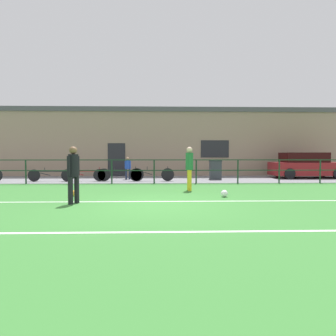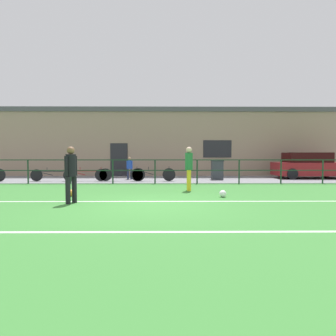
{
  "view_description": "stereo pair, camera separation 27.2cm",
  "coord_description": "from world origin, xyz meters",
  "px_view_note": "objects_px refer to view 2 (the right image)",
  "views": [
    {
      "loc": [
        0.21,
        -8.32,
        1.38
      ],
      "look_at": [
        0.6,
        4.16,
        0.83
      ],
      "focal_mm": 32.38,
      "sensor_mm": 36.0,
      "label": 1
    },
    {
      "loc": [
        0.48,
        -8.32,
        1.38
      ],
      "look_at": [
        0.6,
        4.16,
        0.83
      ],
      "focal_mm": 32.38,
      "sensor_mm": 36.0,
      "label": 2
    }
  ],
  "objects_px": {
    "player_striker": "(189,166)",
    "trash_bin_0": "(217,170)",
    "spectator_child": "(130,167)",
    "bicycle_parked_1": "(53,175)",
    "soccer_ball_match": "(71,193)",
    "bicycle_parked_2": "(121,174)",
    "soccer_ball_spare": "(223,194)",
    "bicycle_parked_3": "(85,175)",
    "player_goalkeeper": "(71,171)",
    "bicycle_parked_0": "(154,174)",
    "parked_car_red": "(309,166)"
  },
  "relations": [
    {
      "from": "player_striker",
      "to": "trash_bin_0",
      "type": "bearing_deg",
      "value": -22.0
    },
    {
      "from": "soccer_ball_match",
      "to": "bicycle_parked_1",
      "type": "bearing_deg",
      "value": 115.54
    },
    {
      "from": "soccer_ball_match",
      "to": "bicycle_parked_3",
      "type": "bearing_deg",
      "value": 99.92
    },
    {
      "from": "soccer_ball_match",
      "to": "bicycle_parked_0",
      "type": "xyz_separation_m",
      "value": [
        2.53,
        5.56,
        0.25
      ]
    },
    {
      "from": "parked_car_red",
      "to": "bicycle_parked_0",
      "type": "distance_m",
      "value": 9.1
    },
    {
      "from": "parked_car_red",
      "to": "bicycle_parked_2",
      "type": "bearing_deg",
      "value": -170.2
    },
    {
      "from": "bicycle_parked_2",
      "to": "bicycle_parked_3",
      "type": "distance_m",
      "value": 1.83
    },
    {
      "from": "spectator_child",
      "to": "player_goalkeeper",
      "type": "bearing_deg",
      "value": 77.85
    },
    {
      "from": "bicycle_parked_0",
      "to": "trash_bin_0",
      "type": "bearing_deg",
      "value": 15.54
    },
    {
      "from": "spectator_child",
      "to": "bicycle_parked_3",
      "type": "height_order",
      "value": "spectator_child"
    },
    {
      "from": "bicycle_parked_2",
      "to": "bicycle_parked_0",
      "type": "bearing_deg",
      "value": 0.0
    },
    {
      "from": "soccer_ball_spare",
      "to": "bicycle_parked_3",
      "type": "xyz_separation_m",
      "value": [
        -5.96,
        5.81,
        0.23
      ]
    },
    {
      "from": "parked_car_red",
      "to": "trash_bin_0",
      "type": "xyz_separation_m",
      "value": [
        -5.47,
        -0.87,
        -0.17
      ]
    },
    {
      "from": "player_striker",
      "to": "bicycle_parked_1",
      "type": "distance_m",
      "value": 7.73
    },
    {
      "from": "soccer_ball_match",
      "to": "bicycle_parked_2",
      "type": "relative_size",
      "value": 0.1
    },
    {
      "from": "parked_car_red",
      "to": "trash_bin_0",
      "type": "relative_size",
      "value": 3.79
    },
    {
      "from": "player_goalkeeper",
      "to": "player_striker",
      "type": "distance_m",
      "value": 4.67
    },
    {
      "from": "soccer_ball_match",
      "to": "trash_bin_0",
      "type": "height_order",
      "value": "trash_bin_0"
    },
    {
      "from": "bicycle_parked_0",
      "to": "bicycle_parked_3",
      "type": "height_order",
      "value": "bicycle_parked_0"
    },
    {
      "from": "player_striker",
      "to": "soccer_ball_match",
      "type": "bearing_deg",
      "value": 110.77
    },
    {
      "from": "bicycle_parked_1",
      "to": "bicycle_parked_0",
      "type": "bearing_deg",
      "value": 0.94
    },
    {
      "from": "player_striker",
      "to": "bicycle_parked_0",
      "type": "height_order",
      "value": "player_striker"
    },
    {
      "from": "spectator_child",
      "to": "bicycle_parked_3",
      "type": "bearing_deg",
      "value": 20.88
    },
    {
      "from": "bicycle_parked_3",
      "to": "bicycle_parked_0",
      "type": "bearing_deg",
      "value": -0.0
    },
    {
      "from": "player_goalkeeper",
      "to": "soccer_ball_match",
      "type": "xyz_separation_m",
      "value": [
        -0.47,
        1.44,
        -0.8
      ]
    },
    {
      "from": "player_striker",
      "to": "bicycle_parked_3",
      "type": "bearing_deg",
      "value": 50.83
    },
    {
      "from": "trash_bin_0",
      "to": "bicycle_parked_0",
      "type": "bearing_deg",
      "value": -164.46
    },
    {
      "from": "player_goalkeeper",
      "to": "bicycle_parked_3",
      "type": "distance_m",
      "value": 7.17
    },
    {
      "from": "player_striker",
      "to": "soccer_ball_match",
      "type": "height_order",
      "value": "player_striker"
    },
    {
      "from": "spectator_child",
      "to": "bicycle_parked_2",
      "type": "height_order",
      "value": "spectator_child"
    },
    {
      "from": "player_goalkeeper",
      "to": "bicycle_parked_2",
      "type": "height_order",
      "value": "player_goalkeeper"
    },
    {
      "from": "bicycle_parked_3",
      "to": "trash_bin_0",
      "type": "relative_size",
      "value": 2.07
    },
    {
      "from": "parked_car_red",
      "to": "bicycle_parked_1",
      "type": "height_order",
      "value": "parked_car_red"
    },
    {
      "from": "player_goalkeeper",
      "to": "spectator_child",
      "type": "distance_m",
      "value": 8.17
    },
    {
      "from": "soccer_ball_match",
      "to": "bicycle_parked_0",
      "type": "bearing_deg",
      "value": 65.54
    },
    {
      "from": "bicycle_parked_3",
      "to": "parked_car_red",
      "type": "bearing_deg",
      "value": 8.38
    },
    {
      "from": "spectator_child",
      "to": "soccer_ball_match",
      "type": "bearing_deg",
      "value": 72.91
    },
    {
      "from": "player_striker",
      "to": "player_goalkeeper",
      "type": "bearing_deg",
      "value": 129.67
    },
    {
      "from": "soccer_ball_match",
      "to": "trash_bin_0",
      "type": "relative_size",
      "value": 0.21
    },
    {
      "from": "soccer_ball_spare",
      "to": "bicycle_parked_1",
      "type": "height_order",
      "value": "bicycle_parked_1"
    },
    {
      "from": "player_striker",
      "to": "soccer_ball_spare",
      "type": "height_order",
      "value": "player_striker"
    },
    {
      "from": "soccer_ball_spare",
      "to": "parked_car_red",
      "type": "xyz_separation_m",
      "value": [
        6.45,
        7.63,
        0.61
      ]
    },
    {
      "from": "parked_car_red",
      "to": "bicycle_parked_1",
      "type": "bearing_deg",
      "value": -172.26
    },
    {
      "from": "soccer_ball_match",
      "to": "parked_car_red",
      "type": "relative_size",
      "value": 0.06
    },
    {
      "from": "player_goalkeeper",
      "to": "bicycle_parked_1",
      "type": "relative_size",
      "value": 0.71
    },
    {
      "from": "spectator_child",
      "to": "bicycle_parked_1",
      "type": "xyz_separation_m",
      "value": [
        -3.77,
        -1.23,
        -0.37
      ]
    },
    {
      "from": "player_striker",
      "to": "bicycle_parked_0",
      "type": "relative_size",
      "value": 0.75
    },
    {
      "from": "bicycle_parked_0",
      "to": "soccer_ball_spare",
      "type": "bearing_deg",
      "value": -67.09
    },
    {
      "from": "player_goalkeeper",
      "to": "soccer_ball_spare",
      "type": "xyz_separation_m",
      "value": [
        4.52,
        1.2,
        -0.8
      ]
    },
    {
      "from": "soccer_ball_spare",
      "to": "spectator_child",
      "type": "distance_m",
      "value": 7.95
    }
  ]
}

